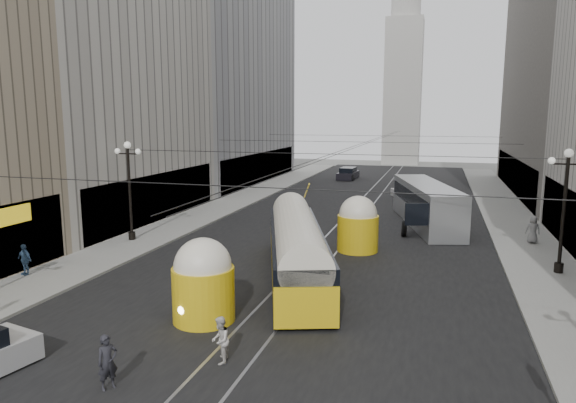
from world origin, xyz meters
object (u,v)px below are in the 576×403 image
Objects in this scene: pedestrian_crossing_a at (108,362)px; pedestrian_sidewalk_right at (533,229)px; pedestrian_crossing_b at (220,340)px; streetcar at (297,246)px; pedestrian_sidewalk_left at (24,259)px; city_bus at (426,203)px.

pedestrian_crossing_a is 27.19m from pedestrian_sidewalk_right.
pedestrian_crossing_b is at bearing -13.32° from pedestrian_crossing_a.
streetcar is 9.42× the size of pedestrian_sidewalk_left.
pedestrian_sidewalk_right is (15.14, 22.58, 0.17)m from pedestrian_crossing_a.
city_bus is 8.05× the size of pedestrian_sidewalk_left.
streetcar is 8.79× the size of pedestrian_crossing_a.
streetcar is 9.40m from pedestrian_crossing_b.
pedestrian_sidewalk_left is (-25.83, -14.49, -0.08)m from pedestrian_sidewalk_right.
pedestrian_sidewalk_right is 29.62m from pedestrian_sidewalk_left.
pedestrian_crossing_b is 14.38m from pedestrian_sidewalk_left.
city_bus is at bearing 53.82° from pedestrian_sidewalk_left.
streetcar is 1.17× the size of city_bus.
streetcar is 16.54m from pedestrian_sidewalk_right.
city_bus is 8.02m from pedestrian_sidewalk_right.
pedestrian_sidewalk_left is (-10.69, 8.09, 0.09)m from pedestrian_crossing_a.
city_bus is at bearing -37.47° from pedestrian_sidewalk_right.
city_bus is 26.89m from pedestrian_sidewalk_left.
pedestrian_sidewalk_left is at bearing -127.39° from pedestrian_crossing_b.
pedestrian_sidewalk_right is (6.69, -4.37, -0.70)m from city_bus.
pedestrian_sidewalk_right is (12.59, 20.10, 0.23)m from pedestrian_crossing_b.
pedestrian_sidewalk_left is (-13.24, 5.60, 0.15)m from pedestrian_crossing_b.
city_bus reaches higher than pedestrian_sidewalk_left.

